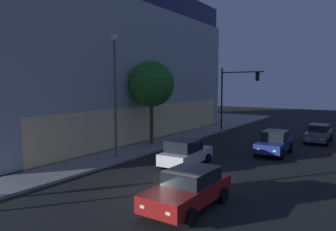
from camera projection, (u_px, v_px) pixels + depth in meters
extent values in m
plane|color=black|center=(167.00, 194.00, 15.08)|extent=(120.00, 120.00, 0.00)
cube|color=#4C4C51|center=(71.00, 130.00, 35.74)|extent=(29.53, 22.89, 0.15)
cube|color=#F7DC93|center=(151.00, 122.00, 29.62)|extent=(26.22, 0.60, 3.09)
cube|color=#A3ADAF|center=(69.00, 75.00, 35.15)|extent=(29.13, 22.49, 12.17)
cube|color=navy|center=(67.00, 7.00, 34.46)|extent=(28.55, 22.04, 2.33)
cylinder|color=black|center=(222.00, 99.00, 35.75)|extent=(0.18, 0.18, 6.84)
cylinder|color=black|center=(242.00, 72.00, 34.11)|extent=(0.30, 4.74, 0.12)
cube|color=black|center=(257.00, 77.00, 33.21)|extent=(0.33, 0.33, 0.90)
sphere|color=green|center=(259.00, 74.00, 33.08)|extent=(0.18, 0.18, 0.18)
cylinder|color=#565656|center=(115.00, 100.00, 21.71)|extent=(0.16, 0.16, 7.97)
sphere|color=#F9EFC6|center=(114.00, 38.00, 21.32)|extent=(0.44, 0.44, 0.44)
cylinder|color=#4E341E|center=(151.00, 123.00, 26.94)|extent=(0.32, 0.32, 3.54)
sphere|color=#256A23|center=(151.00, 84.00, 26.62)|extent=(3.84, 3.84, 3.84)
cube|color=maroon|center=(188.00, 192.00, 13.29)|extent=(4.65, 1.99, 0.69)
cube|color=black|center=(192.00, 175.00, 13.51)|extent=(2.28, 1.75, 0.58)
cube|color=#F9F4CC|center=(169.00, 213.00, 11.11)|extent=(0.12, 0.20, 0.12)
cube|color=#F9F4CC|center=(143.00, 206.00, 11.74)|extent=(0.12, 0.20, 0.12)
cylinder|color=black|center=(190.00, 217.00, 11.61)|extent=(0.70, 0.25, 0.70)
cylinder|color=black|center=(149.00, 206.00, 12.67)|extent=(0.70, 0.25, 0.70)
cylinder|color=black|center=(223.00, 195.00, 13.97)|extent=(0.70, 0.25, 0.70)
cylinder|color=black|center=(186.00, 187.00, 15.03)|extent=(0.70, 0.25, 0.70)
cube|color=silver|center=(186.00, 156.00, 20.14)|extent=(4.19, 1.93, 0.69)
cube|color=black|center=(184.00, 145.00, 19.81)|extent=(2.21, 1.69, 0.71)
cube|color=#F9F4CC|center=(193.00, 149.00, 22.14)|extent=(0.13, 0.20, 0.12)
cube|color=#F9F4CC|center=(207.00, 151.00, 21.58)|extent=(0.13, 0.20, 0.12)
cylinder|color=black|center=(183.00, 155.00, 21.74)|extent=(0.72, 0.26, 0.71)
cylinder|color=black|center=(208.00, 159.00, 20.80)|extent=(0.72, 0.26, 0.71)
cylinder|color=black|center=(163.00, 163.00, 19.55)|extent=(0.72, 0.26, 0.71)
cylinder|color=black|center=(189.00, 167.00, 18.61)|extent=(0.72, 0.26, 0.71)
cube|color=navy|center=(274.00, 145.00, 23.67)|extent=(4.36, 1.89, 0.66)
cube|color=black|center=(275.00, 135.00, 23.88)|extent=(2.17, 1.67, 0.71)
cube|color=#F9F4CC|center=(274.00, 151.00, 21.59)|extent=(0.12, 0.20, 0.12)
cube|color=#F9F4CC|center=(258.00, 149.00, 22.17)|extent=(0.12, 0.20, 0.12)
cylinder|color=black|center=(282.00, 154.00, 22.08)|extent=(0.72, 0.25, 0.72)
cylinder|color=black|center=(256.00, 151.00, 23.04)|extent=(0.72, 0.25, 0.72)
cylinder|color=black|center=(290.00, 148.00, 24.35)|extent=(0.72, 0.25, 0.72)
cylinder|color=black|center=(266.00, 145.00, 25.31)|extent=(0.72, 0.25, 0.72)
cube|color=slate|center=(319.00, 135.00, 28.65)|extent=(4.55, 1.76, 0.68)
cube|color=black|center=(319.00, 128.00, 28.87)|extent=(2.13, 1.58, 0.60)
cube|color=#F9F4CC|center=(322.00, 139.00, 26.50)|extent=(0.12, 0.20, 0.12)
cube|color=#F9F4CC|center=(308.00, 138.00, 27.07)|extent=(0.12, 0.20, 0.12)
cylinder|color=black|center=(327.00, 142.00, 27.03)|extent=(0.61, 0.24, 0.61)
cylinder|color=black|center=(305.00, 140.00, 27.97)|extent=(0.61, 0.24, 0.61)
cylinder|color=black|center=(331.00, 138.00, 29.39)|extent=(0.61, 0.24, 0.61)
cylinder|color=black|center=(310.00, 136.00, 30.33)|extent=(0.61, 0.24, 0.61)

